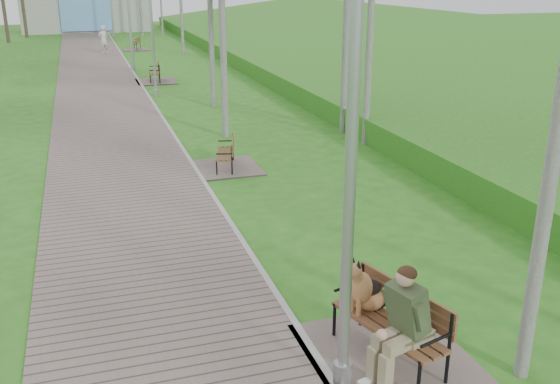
% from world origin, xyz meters
% --- Properties ---
extents(walkway, '(3.50, 67.00, 0.04)m').
position_xyz_m(walkway, '(-1.75, 21.50, 0.02)').
color(walkway, '#72615C').
rests_on(walkway, ground).
extents(kerb, '(0.10, 67.00, 0.05)m').
position_xyz_m(kerb, '(0.00, 21.50, 0.03)').
color(kerb, '#999993').
rests_on(kerb, ground).
extents(embankment, '(14.00, 70.00, 1.60)m').
position_xyz_m(embankment, '(12.00, 20.00, 0.00)').
color(embankment, '#458E28').
rests_on(embankment, ground).
extents(building_north, '(10.00, 5.20, 4.00)m').
position_xyz_m(building_north, '(-1.50, 50.97, 1.99)').
color(building_north, '#9E9E99').
rests_on(building_north, ground).
extents(bench_main, '(1.97, 2.19, 1.72)m').
position_xyz_m(bench_main, '(0.76, 0.82, 0.49)').
color(bench_main, '#72615C').
rests_on(bench_main, ground).
extents(bench_second, '(1.56, 1.73, 0.96)m').
position_xyz_m(bench_second, '(0.73, 9.42, 0.17)').
color(bench_second, '#72615C').
rests_on(bench_second, ground).
extents(bench_third, '(1.71, 1.90, 1.05)m').
position_xyz_m(bench_third, '(0.68, 23.10, 0.19)').
color(bench_third, '#72615C').
rests_on(bench_third, ground).
extents(bench_far, '(1.58, 1.76, 0.97)m').
position_xyz_m(bench_far, '(1.04, 35.84, 0.18)').
color(bench_far, '#72615C').
rests_on(bench_far, ground).
extents(lamp_post_near, '(0.22, 0.22, 5.72)m').
position_xyz_m(lamp_post_near, '(0.08, 0.55, 2.67)').
color(lamp_post_near, '#9C9FA4').
rests_on(lamp_post_near, ground).
extents(lamp_post_second, '(0.18, 0.18, 4.62)m').
position_xyz_m(lamp_post_second, '(0.31, 19.67, 2.16)').
color(lamp_post_second, '#9C9FA4').
rests_on(lamp_post_second, ground).
extents(lamp_post_third, '(0.21, 0.21, 5.41)m').
position_xyz_m(lamp_post_third, '(0.07, 26.88, 2.53)').
color(lamp_post_third, '#9C9FA4').
rests_on(lamp_post_third, ground).
extents(lamp_post_far, '(0.21, 0.21, 5.32)m').
position_xyz_m(lamp_post_far, '(0.28, 45.49, 2.49)').
color(lamp_post_far, '#9C9FA4').
rests_on(lamp_post_far, ground).
extents(pedestrian_near, '(0.71, 0.59, 1.65)m').
position_xyz_m(pedestrian_near, '(-0.95, 34.40, 0.83)').
color(pedestrian_near, beige).
rests_on(pedestrian_near, ground).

